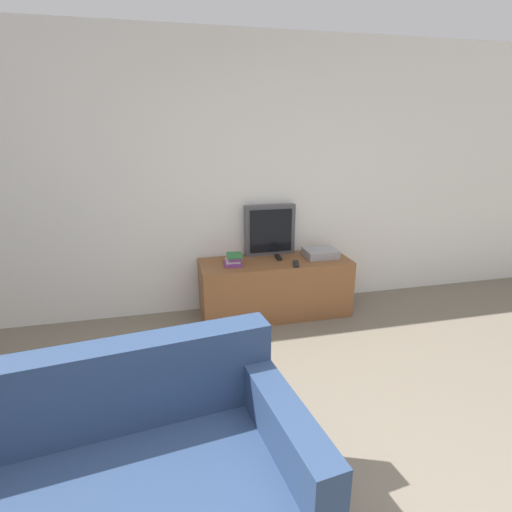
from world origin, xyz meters
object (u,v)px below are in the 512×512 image
object	(u,v)px
tv_stand	(275,287)
book_stack	(233,260)
remote_on_stand	(278,257)
remote_secondary	(296,264)
television	(270,230)
set_top_box	(320,253)

from	to	relation	value
tv_stand	book_stack	distance (m)	0.53
remote_on_stand	remote_secondary	bearing A→B (deg)	-64.68
television	book_stack	xyz separation A→B (m)	(-0.41, -0.23, -0.20)
book_stack	remote_secondary	distance (m)	0.58
tv_stand	remote_secondary	xyz separation A→B (m)	(0.15, -0.17, 0.29)
remote_secondary	tv_stand	bearing A→B (deg)	132.22
television	remote_secondary	distance (m)	0.47
television	remote_secondary	size ratio (longest dim) A/B	3.23
television	book_stack	bearing A→B (deg)	-150.52
television	set_top_box	bearing A→B (deg)	-23.10
tv_stand	set_top_box	bearing A→B (deg)	1.52
book_stack	remote_on_stand	size ratio (longest dim) A/B	1.23
television	tv_stand	bearing A→B (deg)	-90.11
tv_stand	book_stack	size ratio (longest dim) A/B	7.26
remote_secondary	set_top_box	distance (m)	0.36
television	remote_on_stand	bearing A→B (deg)	-73.61
remote_on_stand	set_top_box	distance (m)	0.42
television	set_top_box	world-z (taller)	television
book_stack	set_top_box	size ratio (longest dim) A/B	0.64
remote_secondary	set_top_box	world-z (taller)	set_top_box
remote_on_stand	set_top_box	bearing A→B (deg)	-5.98
remote_secondary	set_top_box	bearing A→B (deg)	29.72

